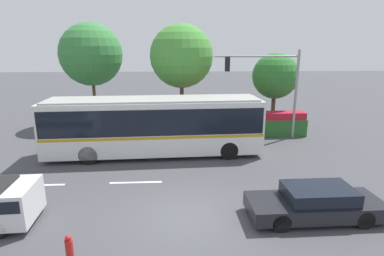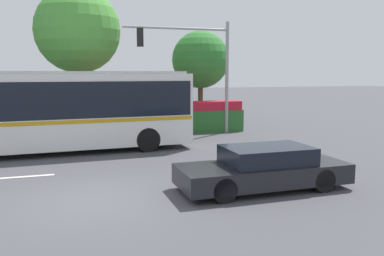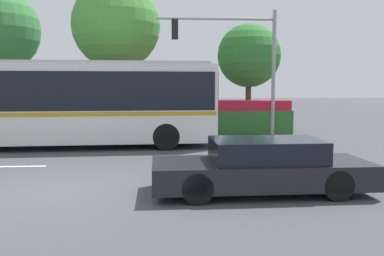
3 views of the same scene
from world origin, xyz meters
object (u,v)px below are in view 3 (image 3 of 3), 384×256
sedan_foreground (262,167)px  traffic_light_pole (242,53)px  street_tree_right (249,56)px  street_tree_centre (116,26)px  city_bus (58,99)px

sedan_foreground → traffic_light_pole: bearing=-99.3°
traffic_light_pole → street_tree_right: 2.67m
sedan_foreground → street_tree_centre: (-4.53, 12.44, 4.84)m
sedan_foreground → traffic_light_pole: traffic_light_pole is taller
street_tree_right → sedan_foreground: bearing=-100.6°
street_tree_centre → street_tree_right: (6.92, 0.34, -1.45)m
traffic_light_pole → sedan_foreground: bearing=81.6°
sedan_foreground → street_tree_centre: street_tree_centre is taller
traffic_light_pole → street_tree_right: bearing=-109.0°
city_bus → street_tree_right: size_ratio=2.15×
street_tree_centre → street_tree_right: size_ratio=1.35×
traffic_light_pole → street_tree_centre: (-6.05, 2.18, 1.49)m
city_bus → sedan_foreground: bearing=-51.6°
street_tree_centre → street_tree_right: bearing=2.8°
sedan_foreground → city_bus: bearing=-50.0°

